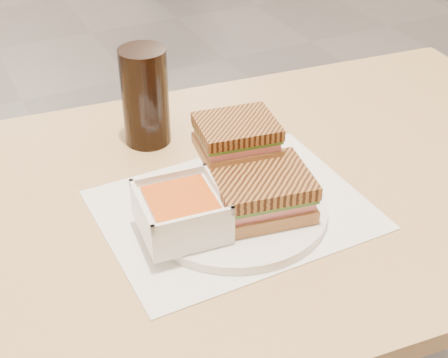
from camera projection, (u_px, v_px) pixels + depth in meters
name	position (u px, v px, depth m)	size (l,w,h in m)	color
main_table	(239.00, 246.00, 1.04)	(1.26, 0.80, 0.75)	tan
tray_liner	(234.00, 210.00, 0.93)	(0.38, 0.30, 0.00)	white
plate	(234.00, 208.00, 0.92)	(0.27, 0.27, 0.01)	white
soup_bowl	(181.00, 213.00, 0.85)	(0.12, 0.12, 0.06)	white
panini_lower	(261.00, 192.00, 0.89)	(0.15, 0.13, 0.06)	#AD7C43
panini_upper	(237.00, 137.00, 0.92)	(0.12, 0.11, 0.05)	#AD7C43
cola_glass	(145.00, 97.00, 1.04)	(0.08, 0.08, 0.17)	black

